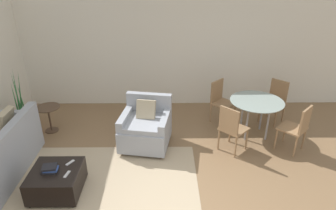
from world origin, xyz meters
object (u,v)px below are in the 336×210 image
at_px(book_stack, 50,169).
at_px(dining_chair_far_left, 220,99).
at_px(dining_chair_far_right, 276,98).
at_px(armchair, 146,127).
at_px(potted_plant, 24,120).
at_px(dining_chair_near_right, 298,126).
at_px(dining_chair_near_left, 231,126).
at_px(side_table, 49,114).
at_px(ottoman, 57,180).
at_px(dining_table, 256,105).
at_px(tv_remote_secondary, 70,163).
at_px(tv_remote_primary, 67,174).

distance_m(book_stack, dining_chair_far_left, 3.59).
relative_size(dining_chair_far_left, dining_chair_far_right, 1.00).
height_order(armchair, potted_plant, potted_plant).
xyz_separation_m(dining_chair_near_right, dining_chair_far_left, (-1.17, 1.17, 0.00)).
bearing_deg(dining_chair_near_right, potted_plant, 171.92).
xyz_separation_m(dining_chair_near_left, dining_chair_far_left, (0.00, 1.17, 0.00)).
height_order(side_table, dining_chair_near_right, dining_chair_near_right).
bearing_deg(ottoman, armchair, 45.70).
relative_size(ottoman, dining_chair_far_left, 0.79).
bearing_deg(dining_table, tv_remote_secondary, -155.75).
distance_m(tv_remote_primary, dining_chair_far_left, 3.44).
bearing_deg(dining_table, potted_plant, 178.14).
bearing_deg(tv_remote_primary, tv_remote_secondary, 96.81).
height_order(armchair, side_table, armchair).
bearing_deg(dining_chair_far_left, tv_remote_primary, -138.24).
distance_m(side_table, dining_chair_far_right, 4.67).
distance_m(armchair, potted_plant, 2.52).
height_order(ottoman, tv_remote_secondary, tv_remote_secondary).
distance_m(tv_remote_primary, dining_chair_near_left, 2.80).
distance_m(dining_chair_far_left, dining_chair_far_right, 1.17).
height_order(tv_remote_secondary, dining_chair_near_right, dining_chair_near_right).
bearing_deg(armchair, dining_chair_far_right, 18.97).
xyz_separation_m(book_stack, dining_table, (3.41, 1.63, 0.21)).
height_order(tv_remote_primary, dining_chair_near_right, dining_chair_near_right).
relative_size(tv_remote_primary, dining_table, 0.16).
xyz_separation_m(tv_remote_secondary, dining_table, (3.18, 1.43, 0.25)).
relative_size(book_stack, dining_chair_near_left, 0.26).
relative_size(tv_remote_primary, tv_remote_secondary, 1.07).
bearing_deg(book_stack, tv_remote_secondary, 40.67).
bearing_deg(dining_chair_near_left, tv_remote_primary, -156.37).
bearing_deg(dining_chair_near_left, armchair, 170.89).
height_order(side_table, dining_chair_far_right, dining_chair_far_right).
xyz_separation_m(ottoman, side_table, (-0.71, 1.80, 0.17)).
bearing_deg(dining_table, dining_chair_near_left, -135.00).
relative_size(dining_table, dining_chair_near_left, 1.13).
distance_m(book_stack, potted_plant, 2.13).
xyz_separation_m(potted_plant, dining_table, (4.57, -0.15, 0.39)).
bearing_deg(potted_plant, tv_remote_primary, -52.52).
xyz_separation_m(tv_remote_secondary, dining_chair_far_right, (3.77, 2.02, 0.12)).
xyz_separation_m(tv_remote_primary, dining_chair_near_right, (3.73, 1.12, 0.12)).
height_order(potted_plant, dining_chair_far_left, potted_plant).
height_order(ottoman, dining_table, dining_table).
height_order(tv_remote_secondary, dining_chair_near_left, dining_chair_near_left).
height_order(side_table, dining_table, dining_table).
height_order(tv_remote_primary, dining_chair_far_left, dining_chair_far_left).
height_order(armchair, tv_remote_secondary, armchair).
bearing_deg(armchair, tv_remote_secondary, -134.59).
relative_size(tv_remote_primary, side_table, 0.29).
height_order(tv_remote_primary, dining_table, dining_table).
xyz_separation_m(book_stack, dining_chair_near_left, (2.83, 1.05, 0.08)).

